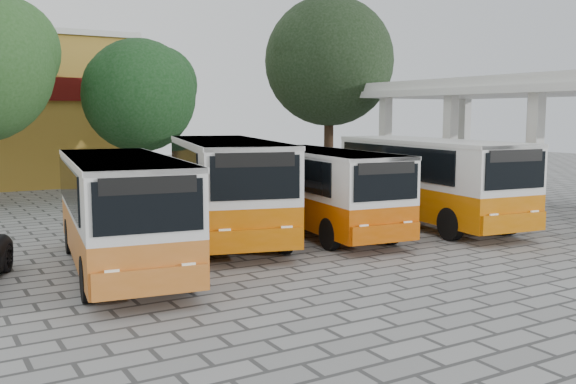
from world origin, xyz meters
TOP-DOWN VIEW (x-y plane):
  - ground at (0.00, 0.00)m, footprint 90.00×90.00m
  - terminal_shelter at (10.50, 4.00)m, footprint 6.80×15.80m
  - bus_far_left at (-7.56, 1.91)m, footprint 3.52×8.25m
  - bus_centre_left at (-3.44, 4.49)m, footprint 4.78×9.13m
  - bus_centre_right at (-0.38, 3.54)m, footprint 3.18×7.85m
  - bus_far_right at (3.79, 3.03)m, footprint 3.50×8.65m
  - tree_middle at (-2.42, 16.18)m, footprint 5.63×5.36m
  - tree_right at (7.25, 14.39)m, footprint 7.08×6.74m

SIDE VIEW (x-z plane):
  - ground at x=0.00m, z-range 0.00..0.00m
  - bus_centre_right at x=-0.38m, z-range 0.22..2.96m
  - bus_far_left at x=-7.56m, z-range 0.23..3.10m
  - bus_far_right at x=3.79m, z-range 0.24..3.27m
  - bus_centre_left at x=-3.44m, z-range 0.24..3.36m
  - terminal_shelter at x=10.50m, z-range 2.21..7.61m
  - tree_middle at x=-2.42m, z-range 1.23..8.71m
  - tree_right at x=7.25m, z-range 1.86..11.89m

